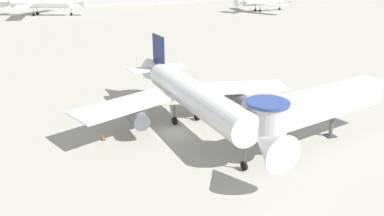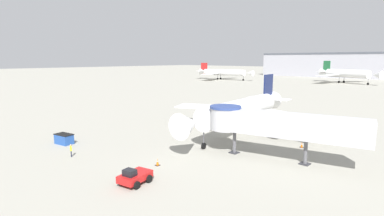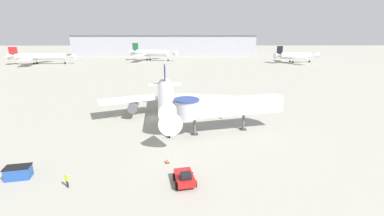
# 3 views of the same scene
# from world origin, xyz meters

# --- Properties ---
(ground_plane) EXTENTS (800.00, 800.00, 0.00)m
(ground_plane) POSITION_xyz_m (0.00, 0.00, 0.00)
(ground_plane) COLOR #9E9B8E
(main_airplane) EXTENTS (27.64, 30.00, 9.29)m
(main_airplane) POSITION_xyz_m (2.59, 0.46, 3.95)
(main_airplane) COLOR white
(main_airplane) RESTS_ON ground_plane
(jet_bridge) EXTENTS (18.77, 7.35, 6.15)m
(jet_bridge) POSITION_xyz_m (12.48, -7.89, 4.46)
(jet_bridge) COLOR #B7B7BC
(jet_bridge) RESTS_ON ground_plane
(traffic_cone_port_wing) EXTENTS (0.45, 0.45, 0.74)m
(traffic_cone_port_wing) POSITION_xyz_m (-7.85, 0.56, 0.35)
(traffic_cone_port_wing) COLOR black
(traffic_cone_port_wing) RESTS_ON ground_plane
(traffic_cone_starboard_wing) EXTENTS (0.46, 0.46, 0.76)m
(traffic_cone_starboard_wing) POSITION_xyz_m (13.34, -0.60, 0.37)
(traffic_cone_starboard_wing) COLOR black
(traffic_cone_starboard_wing) RESTS_ON ground_plane
(background_jet_green_tail) EXTENTS (32.78, 34.56, 11.22)m
(background_jet_green_tail) POSITION_xyz_m (-17.30, 124.02, 4.91)
(background_jet_green_tail) COLOR white
(background_jet_green_tail) RESTS_ON ground_plane
(background_jet_black_tail) EXTENTS (28.87, 32.20, 9.99)m
(background_jet_black_tail) POSITION_xyz_m (71.52, 107.99, 4.40)
(background_jet_black_tail) COLOR white
(background_jet_black_tail) RESTS_ON ground_plane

